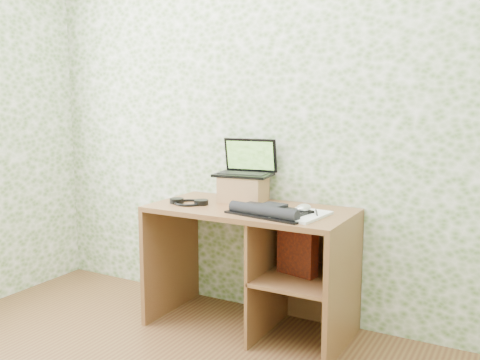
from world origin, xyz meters
The scene contains 10 objects.
wall_back centered at (0.00, 1.75, 1.30)m, with size 3.50×3.50×0.00m, color silver.
desk centered at (0.08, 1.47, 0.48)m, with size 1.20×0.60×0.75m.
riser centered at (-0.12, 1.58, 0.83)m, with size 0.27×0.22×0.16m, color #8E603F.
laptop centered at (-0.12, 1.62, 0.97)m, with size 0.37×0.28×0.23m.
keyboard centered at (0.18, 1.31, 0.77)m, with size 0.48×0.31×0.07m.
headphones centered at (-0.38, 1.36, 0.76)m, with size 0.25×0.21×0.03m.
notepad centered at (0.36, 1.37, 0.76)m, with size 0.23×0.32×0.02m, color silver.
mouse centered at (0.36, 1.38, 0.78)m, with size 0.07×0.12×0.04m, color silver.
pen centered at (0.42, 1.42, 0.77)m, with size 0.01×0.01×0.14m, color black.
red_box centered at (0.31, 1.44, 0.53)m, with size 0.24×0.08×0.28m, color maroon.
Camera 1 is at (1.44, -1.30, 1.40)m, focal length 40.00 mm.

